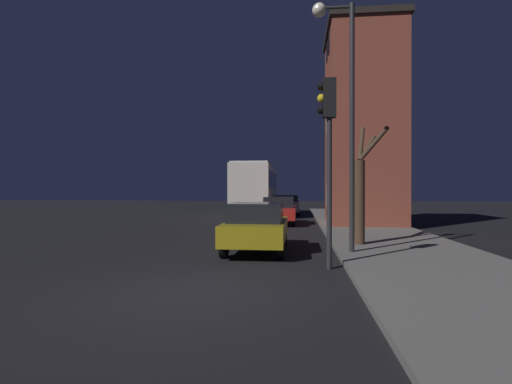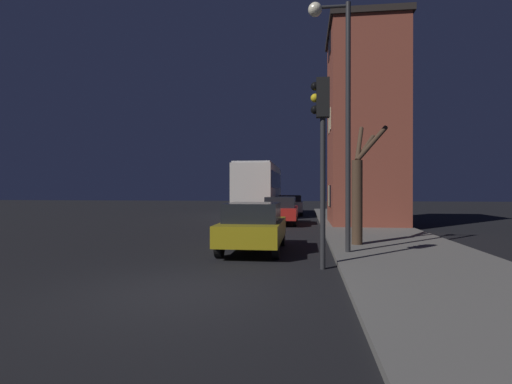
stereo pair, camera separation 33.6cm
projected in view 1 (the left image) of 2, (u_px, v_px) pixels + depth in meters
name	position (u px, v px, depth m)	size (l,w,h in m)	color
ground_plane	(189.00, 292.00, 7.11)	(120.00, 120.00, 0.00)	black
sidewalk	(489.00, 297.00, 6.57)	(4.11, 60.00, 0.12)	#605E59
brick_building	(363.00, 125.00, 20.61)	(3.77, 5.14, 10.06)	brown
streetlamp	(342.00, 89.00, 11.03)	(1.16, 0.39, 6.90)	#28282B
traffic_light	(328.00, 133.00, 9.19)	(0.43, 0.24, 4.39)	#28282B
bare_tree	(362.00, 186.00, 12.70)	(1.29, 1.50, 3.88)	#473323
bus	(256.00, 186.00, 28.68)	(2.50, 9.61, 3.61)	beige
car_near_lane	(257.00, 226.00, 11.84)	(1.70, 4.02, 1.45)	olive
car_mid_lane	(279.00, 210.00, 21.24)	(1.72, 4.14, 1.47)	#B21E19
car_far_lane	(287.00, 204.00, 29.27)	(1.81, 4.05, 1.46)	#B7BABF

